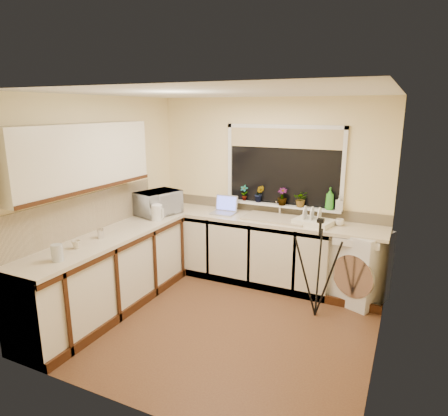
% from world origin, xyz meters
% --- Properties ---
extents(floor, '(3.20, 3.20, 0.00)m').
position_xyz_m(floor, '(0.00, 0.00, 0.00)').
color(floor, brown).
rests_on(floor, ground).
extents(ceiling, '(3.20, 3.20, 0.00)m').
position_xyz_m(ceiling, '(0.00, 0.00, 2.45)').
color(ceiling, white).
rests_on(ceiling, ground).
extents(wall_back, '(3.20, 0.00, 3.20)m').
position_xyz_m(wall_back, '(0.00, 1.50, 1.23)').
color(wall_back, '#FCE5A8').
rests_on(wall_back, ground).
extents(wall_front, '(3.20, 0.00, 3.20)m').
position_xyz_m(wall_front, '(0.00, -1.50, 1.23)').
color(wall_front, '#FCE5A8').
rests_on(wall_front, ground).
extents(wall_left, '(0.00, 3.00, 3.00)m').
position_xyz_m(wall_left, '(-1.60, 0.00, 1.23)').
color(wall_left, '#FCE5A8').
rests_on(wall_left, ground).
extents(wall_right, '(0.00, 3.00, 3.00)m').
position_xyz_m(wall_right, '(1.60, 0.00, 1.23)').
color(wall_right, '#FCE5A8').
rests_on(wall_right, ground).
extents(base_cabinet_back, '(2.55, 0.60, 0.86)m').
position_xyz_m(base_cabinet_back, '(-0.33, 1.20, 0.43)').
color(base_cabinet_back, silver).
rests_on(base_cabinet_back, floor).
extents(base_cabinet_left, '(0.54, 2.40, 0.86)m').
position_xyz_m(base_cabinet_left, '(-1.30, -0.30, 0.43)').
color(base_cabinet_left, silver).
rests_on(base_cabinet_left, floor).
extents(worktop_back, '(3.20, 0.60, 0.04)m').
position_xyz_m(worktop_back, '(0.00, 1.20, 0.88)').
color(worktop_back, beige).
rests_on(worktop_back, base_cabinet_back).
extents(worktop_left, '(0.60, 2.40, 0.04)m').
position_xyz_m(worktop_left, '(-1.30, -0.30, 0.88)').
color(worktop_left, beige).
rests_on(worktop_left, base_cabinet_left).
extents(upper_cabinet, '(0.28, 1.90, 0.70)m').
position_xyz_m(upper_cabinet, '(-1.44, -0.45, 1.80)').
color(upper_cabinet, silver).
rests_on(upper_cabinet, wall_left).
extents(splashback_left, '(0.02, 2.40, 0.45)m').
position_xyz_m(splashback_left, '(-1.59, -0.30, 1.12)').
color(splashback_left, beige).
rests_on(splashback_left, wall_left).
extents(splashback_back, '(3.20, 0.02, 0.14)m').
position_xyz_m(splashback_back, '(0.00, 1.49, 0.97)').
color(splashback_back, beige).
rests_on(splashback_back, wall_back).
extents(window_glass, '(1.50, 0.02, 1.00)m').
position_xyz_m(window_glass, '(0.20, 1.49, 1.55)').
color(window_glass, black).
rests_on(window_glass, wall_back).
extents(window_blind, '(1.50, 0.02, 0.25)m').
position_xyz_m(window_blind, '(0.20, 1.46, 1.92)').
color(window_blind, tan).
rests_on(window_blind, wall_back).
extents(windowsill, '(1.60, 0.14, 0.03)m').
position_xyz_m(windowsill, '(0.20, 1.43, 1.04)').
color(windowsill, white).
rests_on(windowsill, wall_back).
extents(sink, '(0.82, 0.46, 0.03)m').
position_xyz_m(sink, '(0.20, 1.20, 0.91)').
color(sink, tan).
rests_on(sink, worktop_back).
extents(faucet, '(0.03, 0.03, 0.24)m').
position_xyz_m(faucet, '(0.20, 1.38, 1.02)').
color(faucet, silver).
rests_on(faucet, worktop_back).
extents(washing_machine, '(0.81, 0.79, 0.88)m').
position_xyz_m(washing_machine, '(1.25, 1.20, 0.44)').
color(washing_machine, silver).
rests_on(washing_machine, floor).
extents(laptop, '(0.33, 0.29, 0.24)m').
position_xyz_m(laptop, '(-0.53, 1.20, 0.96)').
color(laptop, '#A5A6AD').
rests_on(laptop, worktop_back).
extents(kettle, '(0.15, 0.15, 0.19)m').
position_xyz_m(kettle, '(-1.17, 0.51, 1.00)').
color(kettle, silver).
rests_on(kettle, worktop_left).
extents(dish_rack, '(0.51, 0.43, 0.07)m').
position_xyz_m(dish_rack, '(0.71, 1.16, 0.93)').
color(dish_rack, white).
rests_on(dish_rack, worktop_back).
extents(tripod, '(0.74, 0.74, 1.15)m').
position_xyz_m(tripod, '(0.91, 0.58, 0.57)').
color(tripod, black).
rests_on(tripod, floor).
extents(glass_jug, '(0.11, 0.11, 0.16)m').
position_xyz_m(glass_jug, '(-1.20, -1.08, 0.98)').
color(glass_jug, '#B3B9BE').
rests_on(glass_jug, worktop_left).
extents(steel_jar, '(0.08, 0.08, 0.10)m').
position_xyz_m(steel_jar, '(-1.31, -0.38, 0.95)').
color(steel_jar, silver).
rests_on(steel_jar, worktop_left).
extents(microwave, '(0.53, 0.66, 0.32)m').
position_xyz_m(microwave, '(-1.32, 0.76, 1.06)').
color(microwave, silver).
rests_on(microwave, worktop_left).
extents(plant_a, '(0.12, 0.08, 0.22)m').
position_xyz_m(plant_a, '(-0.34, 1.43, 1.16)').
color(plant_a, '#999999').
rests_on(plant_a, windowsill).
extents(plant_b, '(0.15, 0.13, 0.23)m').
position_xyz_m(plant_b, '(-0.11, 1.43, 1.17)').
color(plant_b, '#999999').
rests_on(plant_b, windowsill).
extents(plant_c, '(0.14, 0.14, 0.23)m').
position_xyz_m(plant_c, '(0.22, 1.39, 1.17)').
color(plant_c, '#999999').
rests_on(plant_c, windowsill).
extents(plant_d, '(0.22, 0.20, 0.21)m').
position_xyz_m(plant_d, '(0.48, 1.40, 1.16)').
color(plant_d, '#999999').
rests_on(plant_d, windowsill).
extents(soap_bottle_green, '(0.11, 0.11, 0.28)m').
position_xyz_m(soap_bottle_green, '(0.84, 1.41, 1.19)').
color(soap_bottle_green, green).
rests_on(soap_bottle_green, windowsill).
extents(soap_bottle_clear, '(0.11, 0.11, 0.19)m').
position_xyz_m(soap_bottle_clear, '(0.96, 1.41, 1.15)').
color(soap_bottle_clear, '#999999').
rests_on(soap_bottle_clear, windowsill).
extents(cup_back, '(0.11, 0.11, 0.08)m').
position_xyz_m(cup_back, '(1.01, 1.25, 0.94)').
color(cup_back, silver).
rests_on(cup_back, worktop_back).
extents(cup_left, '(0.11, 0.11, 0.08)m').
position_xyz_m(cup_left, '(-1.30, -0.75, 0.94)').
color(cup_left, beige).
rests_on(cup_left, worktop_left).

